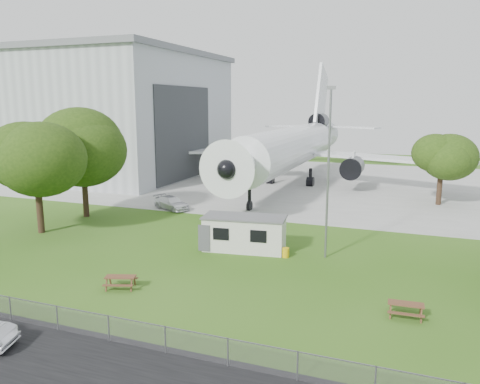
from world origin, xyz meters
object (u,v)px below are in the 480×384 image
(picnic_east, at_px, (405,317))
(hangar, at_px, (76,113))
(site_cabin, at_px, (245,233))
(airliner, at_px, (292,146))
(picnic_west, at_px, (121,288))

(picnic_east, bearing_deg, hangar, 141.01)
(site_cabin, bearing_deg, hangar, 143.01)
(hangar, relative_size, picnic_east, 23.89)
(hangar, distance_m, airliner, 36.21)
(picnic_west, distance_m, picnic_east, 16.27)
(airliner, distance_m, picnic_east, 41.30)
(site_cabin, bearing_deg, picnic_west, -114.35)
(site_cabin, height_order, picnic_east, site_cabin)
(site_cabin, distance_m, picnic_east, 14.11)
(airliner, height_order, site_cabin, airliner)
(hangar, relative_size, site_cabin, 6.23)
(airliner, height_order, picnic_east, airliner)
(airliner, xyz_separation_m, picnic_west, (-0.26, -39.76, -5.27))
(picnic_east, bearing_deg, site_cabin, 144.00)
(site_cabin, xyz_separation_m, picnic_east, (11.76, -7.69, -1.31))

